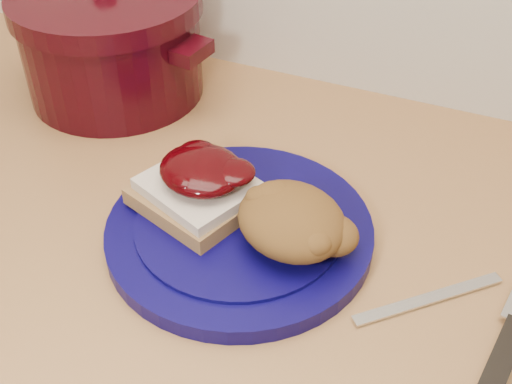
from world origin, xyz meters
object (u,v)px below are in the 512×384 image
at_px(chef_knife, 512,335).
at_px(butter_knife, 429,299).
at_px(plate, 240,231).
at_px(dutch_oven, 112,43).
at_px(pepper_grinder, 77,37).

relative_size(chef_knife, butter_knife, 1.82).
height_order(plate, chef_knife, plate).
bearing_deg(butter_knife, plate, 133.95).
distance_m(butter_knife, dutch_oven, 0.53).
distance_m(chef_knife, pepper_grinder, 0.67).
bearing_deg(dutch_oven, plate, -35.97).
height_order(dutch_oven, pepper_grinder, dutch_oven).
xyz_separation_m(plate, butter_knife, (0.20, -0.01, -0.01)).
bearing_deg(plate, butter_knife, -2.14).
xyz_separation_m(plate, chef_knife, (0.28, -0.02, -0.00)).
bearing_deg(pepper_grinder, dutch_oven, -11.56).
distance_m(butter_knife, pepper_grinder, 0.60).
xyz_separation_m(chef_knife, butter_knife, (-0.08, 0.02, -0.01)).
distance_m(plate, chef_knife, 0.28).
height_order(chef_knife, butter_knife, chef_knife).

